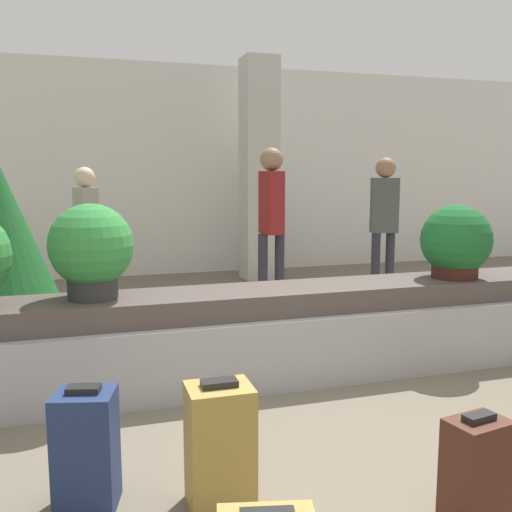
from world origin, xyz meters
TOP-DOWN VIEW (x-y plane):
  - ground_plane at (0.00, 0.00)m, footprint 18.00×18.00m
  - back_wall at (0.00, 6.26)m, footprint 18.00×0.06m
  - carousel at (0.00, 1.43)m, footprint 7.24×0.74m
  - pillar at (1.30, 5.44)m, footprint 0.48×0.48m
  - suitcase_1 at (-0.67, -0.14)m, footprint 0.30×0.25m
  - suitcase_4 at (0.37, -0.62)m, footprint 0.29×0.23m
  - suitcase_6 at (-1.26, 0.03)m, footprint 0.32×0.30m
  - potted_plant_0 at (-1.17, 1.46)m, footprint 0.58×0.58m
  - potted_plant_1 at (1.71, 1.38)m, footprint 0.58×0.58m
  - traveler_0 at (-1.16, 4.13)m, footprint 0.31×0.36m
  - traveler_1 at (2.32, 3.60)m, footprint 0.36×0.27m
  - traveler_2 at (0.82, 3.46)m, footprint 0.31×0.34m

SIDE VIEW (x-z plane):
  - ground_plane at x=0.00m, z-range 0.00..0.00m
  - suitcase_4 at x=0.37m, z-range -0.01..0.51m
  - suitcase_6 at x=-1.26m, z-range -0.01..0.58m
  - suitcase_1 at x=-0.67m, z-range -0.01..0.61m
  - carousel at x=0.00m, z-range -0.02..0.68m
  - traveler_0 at x=-1.16m, z-range 0.15..1.78m
  - potted_plant_1 at x=1.71m, z-range 0.68..1.29m
  - potted_plant_0 at x=-1.17m, z-range 0.70..1.36m
  - traveler_1 at x=2.32m, z-range 0.18..1.93m
  - traveler_2 at x=0.82m, z-range 0.20..2.04m
  - back_wall at x=0.00m, z-range 0.00..3.20m
  - pillar at x=1.30m, z-range 0.00..3.20m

